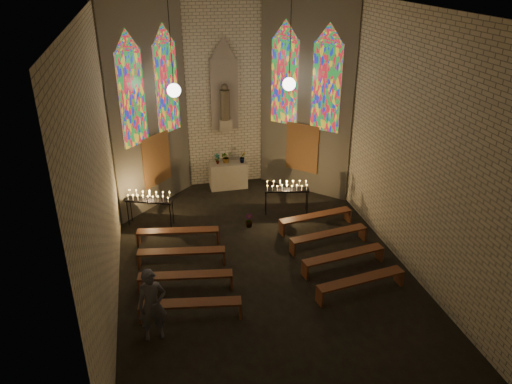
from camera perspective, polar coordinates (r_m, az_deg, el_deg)
floor at (r=14.53m, az=0.63°, el=-8.34°), size 12.00×12.00×0.00m
room at (r=15.98m, az=-2.15°, el=9.59°), size 8.22×12.43×7.00m
altar at (r=19.00m, az=-3.18°, el=1.91°), size 1.40×0.60×1.00m
flower_vase_left at (r=18.69m, az=-4.45°, el=3.82°), size 0.23×0.16×0.41m
flower_vase_center at (r=18.79m, az=-3.43°, el=4.01°), size 0.48×0.44×0.44m
flower_vase_right at (r=18.76m, az=-1.54°, el=3.99°), size 0.28×0.25×0.43m
aisle_flower_pot at (r=16.34m, az=-0.82°, el=-3.29°), size 0.33×0.33×0.44m
votive_stand_left at (r=16.50m, az=-12.13°, el=-0.68°), size 1.56×0.88×1.13m
votive_stand_right at (r=16.91m, az=3.54°, el=0.49°), size 1.55×0.63×1.11m
pew_left_0 at (r=15.53m, az=-8.92°, el=-4.59°), size 2.51×0.73×0.48m
pew_right_0 at (r=16.32m, az=6.86°, el=-2.86°), size 2.51×0.73×0.48m
pew_left_1 at (r=14.50m, az=-8.52°, el=-6.92°), size 2.51×0.73×0.48m
pew_right_1 at (r=15.34m, az=8.32°, el=-4.93°), size 2.51×0.73×0.48m
pew_left_2 at (r=13.50m, az=-8.06°, el=-9.60°), size 2.51×0.73×0.48m
pew_right_2 at (r=14.40m, az=9.99°, el=-7.28°), size 2.51×0.73×0.48m
pew_left_3 at (r=12.53m, az=-7.51°, el=-12.70°), size 2.51×0.73×0.48m
pew_right_3 at (r=13.50m, az=11.91°, el=-9.93°), size 2.51×0.73×0.48m
visitor at (r=11.83m, az=-11.78°, el=-12.52°), size 0.70×0.49×1.82m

